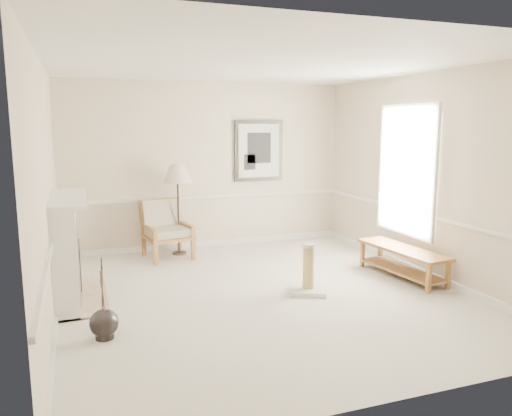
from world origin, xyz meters
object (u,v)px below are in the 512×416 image
Objects in this scene: armchair at (165,226)px; scratching_post at (308,277)px; floor_lamp at (177,176)px; floor_vase at (104,324)px; bench at (402,258)px.

scratching_post is at bearing -68.47° from armchair.
floor_lamp reaches higher than armchair.
floor_lamp is at bearing 115.83° from scratching_post.
floor_vase is at bearing -120.14° from armchair.
armchair is at bearing 142.56° from bench.
bench is 2.37× the size of scratching_post.
bench is (2.76, -2.37, -1.04)m from floor_lamp.
armchair is (1.15, 3.02, 0.35)m from floor_vase.
bench is 1.56m from scratching_post.
floor_vase is 0.56× the size of bench.
floor_lamp is at bearing 139.32° from bench.
floor_vase is 2.67m from scratching_post.
floor_lamp is at bearing 65.92° from floor_vase.
floor_vase is 4.21m from bench.
armchair is 3.78m from bench.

